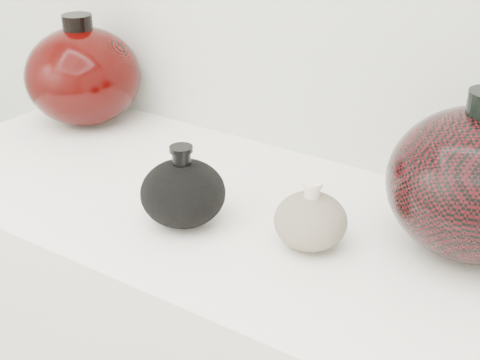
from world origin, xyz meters
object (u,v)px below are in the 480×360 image
Objects in this scene: left_round_pot at (83,76)px; right_round_pot at (477,183)px; cream_gourd_vase at (311,220)px; black_gourd_vase at (183,192)px.

left_round_pot is 0.88× the size of right_round_pot.
cream_gourd_vase is 0.40× the size of right_round_pot.
black_gourd_vase is 0.20m from cream_gourd_vase.
black_gourd_vase is 0.48m from left_round_pot.
left_round_pot is at bearing 176.35° from right_round_pot.
left_round_pot is (-0.43, 0.22, 0.05)m from black_gourd_vase.
right_round_pot is (0.39, 0.17, 0.06)m from black_gourd_vase.
black_gourd_vase is at bearing -27.18° from left_round_pot.
left_round_pot is at bearing 164.64° from cream_gourd_vase.
cream_gourd_vase is at bearing -15.36° from left_round_pot.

